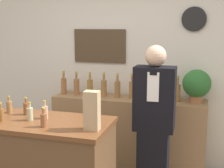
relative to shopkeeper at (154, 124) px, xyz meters
The scene contains 20 objects.
back_wall 1.16m from the shopkeeper, 119.62° to the left, with size 5.20×0.09×2.70m.
back_shelf 0.84m from the shopkeeper, 123.96° to the left, with size 1.93×0.41×0.92m.
shopkeeper is the anchor object (origin of this frame).
potted_plant 0.83m from the shopkeeper, 58.30° to the left, with size 0.33×0.33×0.40m.
paper_bag 0.92m from the shopkeeper, 118.07° to the right, with size 0.13×0.10×0.33m.
counter_bottle_0 1.48m from the shopkeeper, 159.68° to the right, with size 0.06×0.06×0.17m.
counter_bottle_1 1.51m from the shopkeeper, 149.29° to the right, with size 0.06×0.06×0.17m.
counter_bottle_2 1.30m from the shopkeeper, 156.47° to the right, with size 0.06×0.06×0.17m.
counter_bottle_3 1.26m from the shopkeeper, 147.30° to the right, with size 0.06×0.06×0.17m.
counter_bottle_4 1.12m from the shopkeeper, 148.18° to the right, with size 0.06×0.06×0.17m.
counter_bottle_5 1.17m from the shopkeeper, 135.82° to the right, with size 0.06×0.06×0.17m.
shelf_bottle_0 1.47m from the shopkeeper, 153.94° to the left, with size 0.07×0.07×0.31m.
shelf_bottle_1 1.31m from the shopkeeper, 150.55° to the left, with size 0.07×0.07×0.31m.
shelf_bottle_2 1.16m from the shopkeeper, 145.72° to the left, with size 0.07×0.07×0.31m.
shelf_bottle_3 1.02m from the shopkeeper, 139.20° to the left, with size 0.07×0.07×0.31m.
shelf_bottle_4 0.88m from the shopkeeper, 131.87° to the left, with size 0.07×0.07×0.31m.
shelf_bottle_5 0.78m from the shopkeeper, 120.61° to the left, with size 0.07×0.07×0.31m.
shelf_bottle_6 0.68m from the shopkeeper, 107.44° to the left, with size 0.07×0.07×0.31m.
shelf_bottle_7 0.66m from the shopkeeper, 90.66° to the left, with size 0.07×0.07×0.31m.
shelf_bottle_8 0.70m from the shopkeeper, 74.28° to the left, with size 0.07×0.07×0.31m.
Camera 1 is at (0.96, -1.99, 1.83)m, focal length 50.00 mm.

